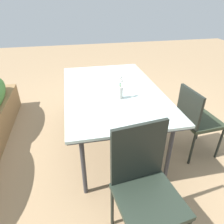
# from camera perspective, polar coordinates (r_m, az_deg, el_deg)

# --- Properties ---
(ground_plane) EXTENTS (12.00, 12.00, 0.00)m
(ground_plane) POSITION_cam_1_polar(r_m,az_deg,el_deg) (2.95, -0.07, -6.76)
(ground_plane) COLOR #9E7F5B
(dining_table) EXTENTS (1.81, 1.12, 0.77)m
(dining_table) POSITION_cam_1_polar(r_m,az_deg,el_deg) (2.49, -0.00, 5.38)
(dining_table) COLOR #B2C6C1
(dining_table) RESTS_ON ground
(chair_end_left) EXTENTS (0.52, 0.52, 1.02)m
(chair_end_left) POSITION_cam_1_polar(r_m,az_deg,el_deg) (1.60, 9.02, -19.01)
(chair_end_left) COLOR #242E24
(chair_end_left) RESTS_ON ground
(chair_near_left) EXTENTS (0.46, 0.46, 0.88)m
(chair_near_left) POSITION_cam_1_polar(r_m,az_deg,el_deg) (2.59, 22.31, -1.48)
(chair_near_left) COLOR #283121
(chair_near_left) RESTS_ON ground
(flower_vase) EXTENTS (0.06, 0.06, 0.27)m
(flower_vase) POSITION_cam_1_polar(r_m,az_deg,el_deg) (2.21, 2.24, 6.31)
(flower_vase) COLOR silver
(flower_vase) RESTS_ON dining_table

